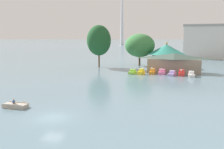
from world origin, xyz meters
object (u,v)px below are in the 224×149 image
(pedal_boat_yellow, at_px, (141,72))
(background_building_block, at_px, (223,41))
(rowboat_with_rower, at_px, (15,105))
(pedal_boat_white, at_px, (191,74))
(shoreline_tree_tall_left, at_px, (99,40))
(pedal_boat_lime, at_px, (132,72))
(green_roof_pavilion, at_px, (166,54))
(pedal_boat_red, at_px, (181,73))
(pedal_boat_pink, at_px, (162,72))
(pedal_boat_orange, at_px, (152,72))
(shoreline_tree_mid, at_px, (140,45))
(boathouse, at_px, (174,62))
(pedal_boat_lavender, at_px, (172,74))

(pedal_boat_yellow, bearing_deg, background_building_block, 168.55)
(rowboat_with_rower, relative_size, pedal_boat_white, 1.22)
(rowboat_with_rower, xyz_separation_m, pedal_boat_yellow, (11.27, 34.05, 0.28))
(rowboat_with_rower, bearing_deg, pedal_boat_white, 54.23)
(pedal_boat_white, xyz_separation_m, shoreline_tree_tall_left, (-27.70, 10.67, 7.94))
(pedal_boat_yellow, bearing_deg, pedal_boat_white, 102.82)
(pedal_boat_lime, bearing_deg, green_roof_pavilion, 161.14)
(pedal_boat_yellow, xyz_separation_m, background_building_block, (27.20, 59.13, 6.96))
(rowboat_with_rower, relative_size, pedal_boat_red, 1.41)
(pedal_boat_pink, relative_size, pedal_boat_red, 1.02)
(pedal_boat_orange, distance_m, background_building_block, 63.10)
(pedal_boat_lime, bearing_deg, pedal_boat_red, 98.09)
(pedal_boat_orange, xyz_separation_m, green_roof_pavilion, (2.33, 14.64, 3.61))
(pedal_boat_red, xyz_separation_m, shoreline_tree_tall_left, (-25.39, 9.91, 7.86))
(shoreline_tree_mid, bearing_deg, pedal_boat_orange, -69.18)
(pedal_boat_lime, relative_size, pedal_boat_orange, 1.06)
(background_building_block, bearing_deg, pedal_boat_yellow, -114.71)
(background_building_block, bearing_deg, shoreline_tree_tall_left, -131.25)
(pedal_boat_yellow, height_order, shoreline_tree_mid, shoreline_tree_mid)
(pedal_boat_yellow, distance_m, pedal_boat_orange, 3.03)
(pedal_boat_yellow, bearing_deg, green_roof_pavilion, 175.90)
(pedal_boat_yellow, relative_size, pedal_boat_white, 0.90)
(boathouse, bearing_deg, green_roof_pavilion, 106.28)
(pedal_boat_orange, height_order, pedal_boat_pink, pedal_boat_orange)
(pedal_boat_orange, xyz_separation_m, background_building_block, (24.52, 57.72, 6.98))
(shoreline_tree_tall_left, bearing_deg, rowboat_with_rower, -84.75)
(pedal_boat_lime, relative_size, pedal_boat_red, 1.17)
(rowboat_with_rower, xyz_separation_m, pedal_boat_red, (21.28, 34.72, 0.32))
(pedal_boat_lavender, relative_size, shoreline_tree_tall_left, 0.24)
(shoreline_tree_tall_left, bearing_deg, pedal_boat_lavender, -23.82)
(green_roof_pavilion, bearing_deg, pedal_boat_pink, -89.50)
(background_building_block, bearing_deg, pedal_boat_orange, -113.01)
(pedal_boat_white, height_order, green_roof_pavilion, green_roof_pavilion)
(rowboat_with_rower, bearing_deg, background_building_block, 66.59)
(green_roof_pavilion, bearing_deg, shoreline_tree_tall_left, -164.99)
(pedal_boat_lavender, distance_m, shoreline_tree_tall_left, 26.51)
(pedal_boat_lime, height_order, background_building_block, background_building_block)
(green_roof_pavilion, bearing_deg, pedal_boat_red, -71.99)
(pedal_boat_yellow, height_order, background_building_block, background_building_block)
(boathouse, distance_m, shoreline_tree_mid, 17.53)
(rowboat_with_rower, distance_m, boathouse, 44.64)
(pedal_boat_orange, distance_m, green_roof_pavilion, 15.26)
(shoreline_tree_tall_left, relative_size, background_building_block, 0.37)
(shoreline_tree_mid, distance_m, background_building_block, 51.08)
(boathouse, xyz_separation_m, shoreline_tree_mid, (-11.74, 12.39, 4.03))
(pedal_boat_lavender, bearing_deg, shoreline_tree_mid, -135.44)
(pedal_boat_orange, xyz_separation_m, shoreline_tree_tall_left, (-18.06, 9.18, 7.92))
(pedal_boat_yellow, height_order, pedal_boat_orange, pedal_boat_orange)
(boathouse, xyz_separation_m, green_roof_pavilion, (-2.88, 9.86, 1.45))
(pedal_boat_white, bearing_deg, rowboat_with_rower, -39.68)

